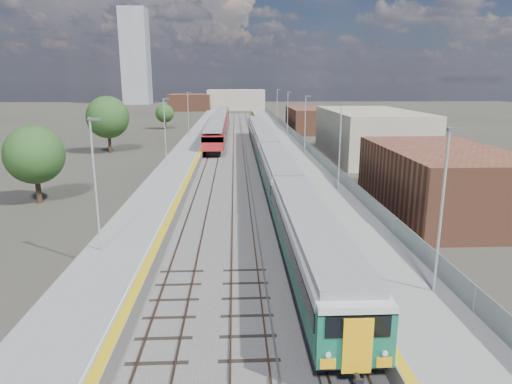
{
  "coord_description": "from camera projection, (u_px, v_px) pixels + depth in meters",
  "views": [
    {
      "loc": [
        -2.44,
        -16.89,
        10.46
      ],
      "look_at": [
        -0.92,
        16.55,
        2.2
      ],
      "focal_mm": 32.0,
      "sensor_mm": 36.0,
      "label": 1
    }
  ],
  "objects": [
    {
      "name": "ground",
      "position": [
        252.0,
        152.0,
        67.49
      ],
      "size": [
        320.0,
        320.0,
        0.0
      ],
      "primitive_type": "plane",
      "color": "#47443A",
      "rests_on": "ground"
    },
    {
      "name": "buildings",
      "position": [
        187.0,
        79.0,
        150.05
      ],
      "size": [
        72.0,
        185.5,
        40.0
      ],
      "color": "brown",
      "rests_on": "ground"
    },
    {
      "name": "tree_b",
      "position": [
        108.0,
        117.0,
        65.74
      ],
      "size": [
        6.07,
        6.07,
        8.23
      ],
      "color": "#382619",
      "rests_on": "ground"
    },
    {
      "name": "tracks",
      "position": [
        240.0,
        148.0,
        71.44
      ],
      "size": [
        8.96,
        160.0,
        0.17
      ],
      "color": "#4C3323",
      "rests_on": "ground"
    },
    {
      "name": "green_train",
      "position": [
        270.0,
        155.0,
        51.96
      ],
      "size": [
        2.74,
        76.21,
        3.01
      ],
      "color": "black",
      "rests_on": "ground"
    },
    {
      "name": "platform_right",
      "position": [
        286.0,
        146.0,
        70.01
      ],
      "size": [
        4.7,
        155.0,
        8.52
      ],
      "color": "slate",
      "rests_on": "ground"
    },
    {
      "name": "tree_c",
      "position": [
        165.0,
        113.0,
        98.42
      ],
      "size": [
        3.96,
        3.96,
        5.37
      ],
      "color": "#382619",
      "rests_on": "ground"
    },
    {
      "name": "red_train",
      "position": [
        220.0,
        122.0,
        90.22
      ],
      "size": [
        2.99,
        60.53,
        3.77
      ],
      "color": "black",
      "rests_on": "ground"
    },
    {
      "name": "ballast_bed",
      "position": [
        237.0,
        150.0,
        69.81
      ],
      "size": [
        10.5,
        155.0,
        0.06
      ],
      "primitive_type": "cube",
      "color": "#565451",
      "rests_on": "ground"
    },
    {
      "name": "tree_d",
      "position": [
        371.0,
        116.0,
        86.38
      ],
      "size": [
        4.45,
        4.45,
        6.03
      ],
      "color": "#382619",
      "rests_on": "ground"
    },
    {
      "name": "tree_a",
      "position": [
        34.0,
        155.0,
        38.74
      ],
      "size": [
        4.98,
        4.98,
        6.75
      ],
      "color": "#382619",
      "rests_on": "ground"
    },
    {
      "name": "platform_left",
      "position": [
        192.0,
        147.0,
        69.38
      ],
      "size": [
        4.3,
        155.0,
        8.52
      ],
      "color": "slate",
      "rests_on": "ground"
    }
  ]
}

